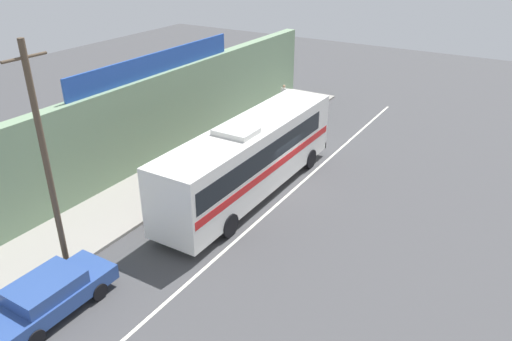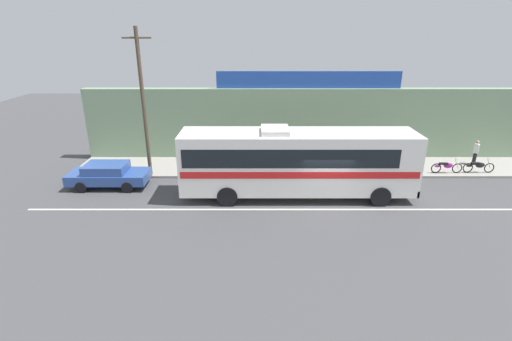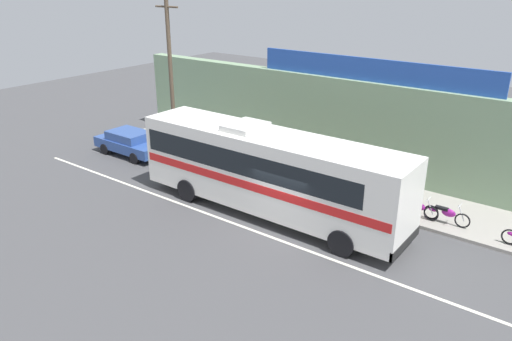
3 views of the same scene
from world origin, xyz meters
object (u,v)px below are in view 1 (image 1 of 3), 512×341
intercity_bus (250,155)px  utility_pole (46,160)px  motorcycle_orange (286,115)px  motorcycle_purple (251,135)px  motorcycle_blue (259,129)px  parked_car (49,295)px  pedestrian_far_left (284,94)px  motorcycle_black (299,107)px

intercity_bus → utility_pole: 9.35m
motorcycle_orange → motorcycle_purple: size_ratio=1.05×
motorcycle_orange → motorcycle_blue: same height
parked_car → motorcycle_purple: 15.94m
motorcycle_blue → pedestrian_far_left: 5.84m
motorcycle_blue → motorcycle_purple: 1.19m
motorcycle_orange → pedestrian_far_left: 3.09m
intercity_bus → parked_car: intercity_bus is taller
motorcycle_orange → motorcycle_black: (2.00, 0.06, 0.00)m
utility_pole → motorcycle_purple: utility_pole is taller
utility_pole → motorcycle_orange: utility_pole is taller
utility_pole → intercity_bus: bearing=-18.8°
intercity_bus → motorcycle_purple: intercity_bus is taller
pedestrian_far_left → motorcycle_blue: bearing=-166.7°
intercity_bus → motorcycle_orange: bearing=17.9°
motorcycle_black → motorcycle_blue: size_ratio=1.04×
motorcycle_orange → pedestrian_far_left: pedestrian_far_left is taller
parked_car → motorcycle_purple: parked_car is taller
utility_pole → pedestrian_far_left: (20.72, 1.81, -3.45)m
intercity_bus → motorcycle_purple: bearing=31.2°
motorcycle_blue → motorcycle_purple: size_ratio=1.02×
intercity_bus → utility_pole: size_ratio=1.43×
intercity_bus → motorcycle_blue: bearing=27.4°
intercity_bus → motorcycle_orange: intercity_bus is taller
motorcycle_black → motorcycle_orange: bearing=-178.2°
motorcycle_black → utility_pole: bearing=-179.2°
intercity_bus → motorcycle_blue: size_ratio=6.50×
motorcycle_orange → motorcycle_black: same height
parked_car → motorcycle_blue: bearing=7.0°
pedestrian_far_left → utility_pole: bearing=-175.0°
parked_car → motorcycle_orange: 20.15m
parked_car → motorcycle_black: bearing=4.8°
intercity_bus → motorcycle_black: bearing=15.3°
motorcycle_purple → motorcycle_black: bearing=-0.6°
intercity_bus → motorcycle_black: 12.10m
utility_pole → parked_car: bearing=-140.5°
utility_pole → motorcycle_blue: size_ratio=4.54×
motorcycle_black → motorcycle_blue: 5.07m
intercity_bus → utility_pole: (-8.54, 2.91, 2.46)m
intercity_bus → motorcycle_black: (11.58, 3.17, -1.50)m
parked_car → utility_pole: 4.54m
intercity_bus → motorcycle_blue: intercity_bus is taller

